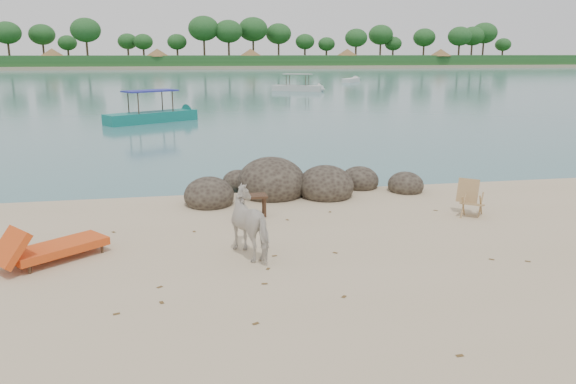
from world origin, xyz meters
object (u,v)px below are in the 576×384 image
side_table (253,207)px  boat_near (150,95)px  cow (254,224)px  lounge_chair (58,244)px  boulders (291,186)px  deck_chair (472,200)px

side_table → boat_near: 20.11m
cow → lounge_chair: 3.61m
side_table → lounge_chair: (-3.88, -2.11, 0.07)m
boulders → side_table: bearing=-123.2°
side_table → boat_near: bearing=97.8°
lounge_chair → boat_near: bearing=50.0°
boat_near → lounge_chair: bearing=-123.6°
boulders → cow: (-1.54, -4.41, 0.36)m
boulders → deck_chair: boulders is taller
side_table → deck_chair: deck_chair is taller
lounge_chair → deck_chair: deck_chair is taller
boat_near → deck_chair: bearing=-100.1°
boulders → boat_near: (-4.52, 17.91, 1.18)m
side_table → deck_chair: size_ratio=0.76×
boulders → side_table: (-1.25, -1.90, -0.01)m
cow → boat_near: (-2.97, 22.32, 0.82)m
boulders → deck_chair: 4.70m
cow → deck_chair: (5.32, 1.61, -0.20)m
boulders → lounge_chair: boulders is taller
cow → lounge_chair: cow is taller
deck_chair → lounge_chair: bearing=-131.7°
side_table → lounge_chair: lounge_chair is taller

